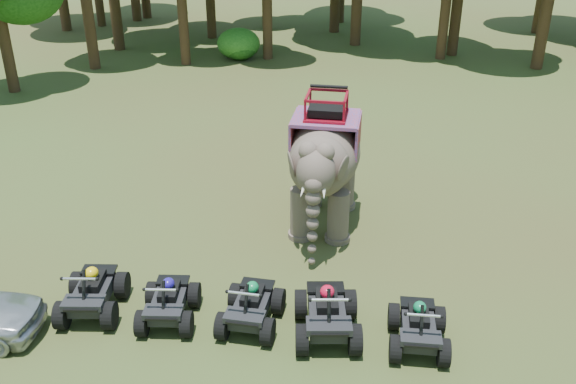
# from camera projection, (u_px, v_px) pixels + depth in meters

# --- Properties ---
(ground) EXTENTS (110.00, 110.00, 0.00)m
(ground) POSITION_uv_depth(u_px,v_px,m) (280.00, 284.00, 15.57)
(ground) COLOR #47381E
(ground) RESTS_ON ground
(elephant) EXTENTS (2.02, 4.57, 3.84)m
(elephant) POSITION_uv_depth(u_px,v_px,m) (325.00, 160.00, 17.47)
(elephant) COLOR brown
(elephant) RESTS_ON ground
(atv_0) EXTENTS (1.55, 1.95, 1.31)m
(atv_0) POSITION_uv_depth(u_px,v_px,m) (91.00, 287.00, 14.32)
(atv_0) COLOR black
(atv_0) RESTS_ON ground
(atv_1) EXTENTS (1.41, 1.79, 1.22)m
(atv_1) POSITION_uv_depth(u_px,v_px,m) (168.00, 297.00, 14.07)
(atv_1) COLOR black
(atv_1) RESTS_ON ground
(atv_2) EXTENTS (1.27, 1.72, 1.25)m
(atv_2) POSITION_uv_depth(u_px,v_px,m) (251.00, 301.00, 13.91)
(atv_2) COLOR black
(atv_2) RESTS_ON ground
(atv_3) EXTENTS (1.66, 2.07, 1.38)m
(atv_3) POSITION_uv_depth(u_px,v_px,m) (327.00, 308.00, 13.59)
(atv_3) COLOR black
(atv_3) RESTS_ON ground
(atv_4) EXTENTS (1.29, 1.71, 1.22)m
(atv_4) POSITION_uv_depth(u_px,v_px,m) (419.00, 322.00, 13.30)
(atv_4) COLOR black
(atv_4) RESTS_ON ground
(tree_23) EXTENTS (4.71, 4.71, 6.73)m
(tree_23) POSITION_uv_depth(u_px,v_px,m) (0.00, 16.00, 27.54)
(tree_23) COLOR #195114
(tree_23) RESTS_ON ground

